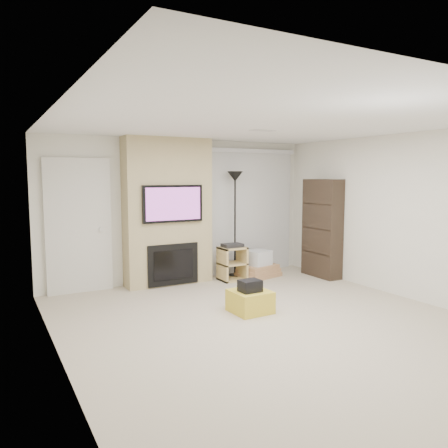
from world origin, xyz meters
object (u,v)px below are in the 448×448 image
ottoman (250,301)px  floor_lamp (235,194)px  bookshelf (322,228)px  box_stack (258,267)px  av_stand (232,261)px

ottoman → floor_lamp: 2.54m
floor_lamp → bookshelf: size_ratio=1.08×
box_stack → bookshelf: (1.04, -0.55, 0.71)m
ottoman → box_stack: size_ratio=0.60×
ottoman → bookshelf: (2.32, 1.19, 0.75)m
floor_lamp → av_stand: 1.22m
av_stand → ottoman: bearing=-112.6°
av_stand → box_stack: bearing=0.7°
bookshelf → av_stand: bearing=161.4°
ottoman → box_stack: box_stack is taller
ottoman → box_stack: bearing=53.6°
ottoman → box_stack: 2.15m
floor_lamp → box_stack: 1.41m
ottoman → bookshelf: bearing=27.1°
floor_lamp → av_stand: size_ratio=2.94×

